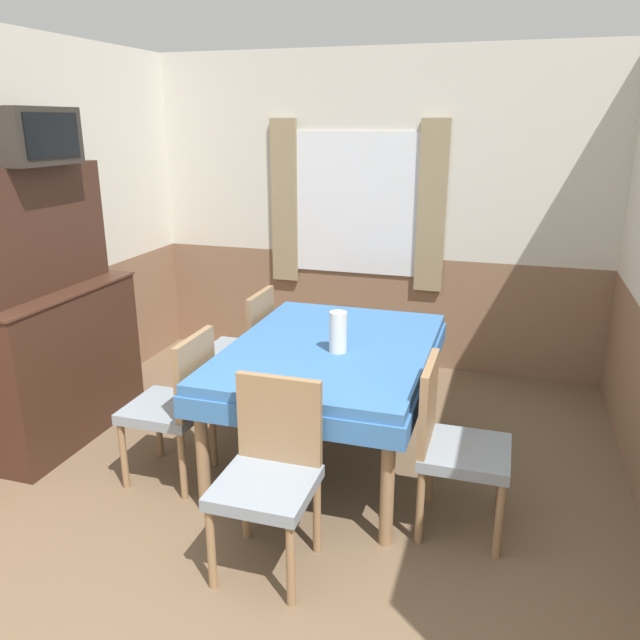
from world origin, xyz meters
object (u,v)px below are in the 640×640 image
at_px(sideboard, 52,329).
at_px(vase, 338,332).
at_px(dining_table, 331,361).
at_px(chair_head_near, 270,469).
at_px(chair_right_near, 453,441).
at_px(tv, 33,136).
at_px(chair_left_far, 245,346).
at_px(chair_left_near, 177,402).

xyz_separation_m(sideboard, vase, (1.89, 0.12, 0.13)).
relative_size(dining_table, sideboard, 0.92).
xyz_separation_m(chair_head_near, vase, (0.07, 0.91, 0.39)).
bearing_deg(chair_right_near, chair_head_near, -56.23).
height_order(chair_right_near, tv, tv).
distance_m(sideboard, tv, 1.20).
bearing_deg(chair_left_far, chair_left_near, -180.00).
bearing_deg(vase, dining_table, 126.00).
bearing_deg(chair_head_near, chair_right_near, -146.23).
bearing_deg(chair_left_near, chair_left_far, 0.00).
height_order(chair_right_near, chair_left_near, same).
distance_m(dining_table, tv, 2.20).
xyz_separation_m(chair_left_near, tv, (-0.98, 0.25, 1.46)).
distance_m(chair_left_near, vase, 1.01).
bearing_deg(dining_table, sideboard, -173.01).
distance_m(chair_left_far, vase, 1.11).
relative_size(chair_head_near, tv, 1.67).
relative_size(dining_table, chair_right_near, 1.81).
height_order(chair_head_near, chair_left_near, same).
bearing_deg(sideboard, chair_left_near, -14.20).
relative_size(sideboard, vase, 7.41).
xyz_separation_m(chair_right_near, tv, (-2.55, 0.25, 1.46)).
height_order(chair_head_near, sideboard, sideboard).
relative_size(dining_table, chair_left_near, 1.81).
bearing_deg(chair_left_far, dining_table, -121.70).
xyz_separation_m(tv, vase, (1.83, 0.13, -1.07)).
bearing_deg(chair_left_near, vase, -65.73).
height_order(chair_right_near, vase, vase).
xyz_separation_m(dining_table, chair_head_near, (0.00, -1.01, -0.16)).
bearing_deg(dining_table, chair_left_far, 148.30).
height_order(dining_table, tv, tv).
distance_m(dining_table, chair_left_far, 0.94).
height_order(chair_left_far, tv, tv).
height_order(dining_table, chair_left_far, chair_left_far).
xyz_separation_m(chair_right_near, sideboard, (-2.60, 0.26, 0.26)).
bearing_deg(tv, chair_right_near, -5.68).
relative_size(chair_left_far, chair_left_near, 1.00).
xyz_separation_m(dining_table, tv, (-1.76, -0.23, 1.30)).
bearing_deg(chair_right_near, dining_table, -121.70).
distance_m(chair_head_near, sideboard, 2.00).
height_order(chair_left_near, vase, vase).
distance_m(dining_table, vase, 0.25).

